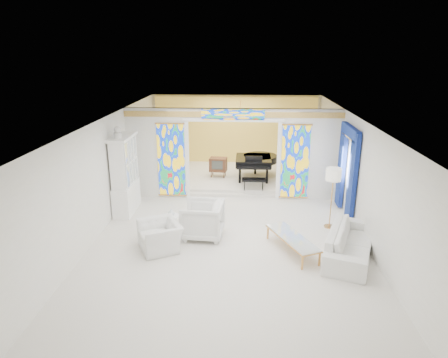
# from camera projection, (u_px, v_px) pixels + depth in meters

# --- Properties ---
(floor) EXTENTS (12.00, 12.00, 0.00)m
(floor) POSITION_uv_depth(u_px,v_px,m) (230.00, 221.00, 11.66)
(floor) COLOR silver
(floor) RESTS_ON ground
(ceiling) EXTENTS (7.00, 12.00, 0.02)m
(ceiling) POSITION_uv_depth(u_px,v_px,m) (231.00, 119.00, 10.74)
(ceiling) COLOR white
(ceiling) RESTS_ON wall_back
(wall_back) EXTENTS (7.00, 0.02, 3.00)m
(wall_back) POSITION_uv_depth(u_px,v_px,m) (236.00, 131.00, 16.90)
(wall_back) COLOR silver
(wall_back) RESTS_ON floor
(wall_front) EXTENTS (7.00, 0.02, 3.00)m
(wall_front) POSITION_uv_depth(u_px,v_px,m) (216.00, 298.00, 5.50)
(wall_front) COLOR silver
(wall_front) RESTS_ON floor
(wall_left) EXTENTS (0.02, 12.00, 3.00)m
(wall_left) POSITION_uv_depth(u_px,v_px,m) (108.00, 170.00, 11.37)
(wall_left) COLOR silver
(wall_left) RESTS_ON floor
(wall_right) EXTENTS (0.02, 12.00, 3.00)m
(wall_right) POSITION_uv_depth(u_px,v_px,m) (357.00, 174.00, 11.03)
(wall_right) COLOR silver
(wall_right) RESTS_ON floor
(partition_wall) EXTENTS (7.00, 0.22, 3.00)m
(partition_wall) POSITION_uv_depth(u_px,v_px,m) (233.00, 150.00, 13.05)
(partition_wall) COLOR silver
(partition_wall) RESTS_ON floor
(stained_glass_left) EXTENTS (0.90, 0.04, 2.40)m
(stained_glass_left) POSITION_uv_depth(u_px,v_px,m) (171.00, 160.00, 13.16)
(stained_glass_left) COLOR gold
(stained_glass_left) RESTS_ON partition_wall
(stained_glass_right) EXTENTS (0.90, 0.04, 2.40)m
(stained_glass_right) POSITION_uv_depth(u_px,v_px,m) (295.00, 162.00, 12.96)
(stained_glass_right) COLOR gold
(stained_glass_right) RESTS_ON partition_wall
(stained_glass_transom) EXTENTS (2.00, 0.04, 0.34)m
(stained_glass_transom) POSITION_uv_depth(u_px,v_px,m) (233.00, 115.00, 12.59)
(stained_glass_transom) COLOR gold
(stained_glass_transom) RESTS_ON partition_wall
(alcove_platform) EXTENTS (6.80, 3.80, 0.18)m
(alcove_platform) POSITION_uv_depth(u_px,v_px,m) (234.00, 176.00, 15.53)
(alcove_platform) COLOR silver
(alcove_platform) RESTS_ON floor
(gold_curtain_back) EXTENTS (6.70, 0.10, 2.90)m
(gold_curtain_back) POSITION_uv_depth(u_px,v_px,m) (236.00, 131.00, 16.79)
(gold_curtain_back) COLOR gold
(gold_curtain_back) RESTS_ON wall_back
(chandelier) EXTENTS (0.48, 0.48, 0.30)m
(chandelier) POSITION_uv_depth(u_px,v_px,m) (240.00, 113.00, 14.67)
(chandelier) COLOR #C98F46
(chandelier) RESTS_ON ceiling
(blue_drapes) EXTENTS (0.14, 1.85, 2.65)m
(blue_drapes) POSITION_uv_depth(u_px,v_px,m) (347.00, 164.00, 11.68)
(blue_drapes) COLOR navy
(blue_drapes) RESTS_ON wall_right
(china_cabinet) EXTENTS (0.56, 1.46, 2.72)m
(china_cabinet) POSITION_uv_depth(u_px,v_px,m) (125.00, 175.00, 12.02)
(china_cabinet) COLOR white
(china_cabinet) RESTS_ON floor
(armchair_left) EXTENTS (1.32, 1.38, 0.70)m
(armchair_left) POSITION_uv_depth(u_px,v_px,m) (160.00, 236.00, 9.94)
(armchair_left) COLOR white
(armchair_left) RESTS_ON floor
(armchair_right) EXTENTS (1.14, 1.11, 0.97)m
(armchair_right) POSITION_uv_depth(u_px,v_px,m) (202.00, 220.00, 10.55)
(armchair_right) COLOR silver
(armchair_right) RESTS_ON floor
(sofa) EXTENTS (1.74, 2.64, 0.72)m
(sofa) POSITION_uv_depth(u_px,v_px,m) (350.00, 242.00, 9.58)
(sofa) COLOR white
(sofa) RESTS_ON floor
(side_table) EXTENTS (0.45, 0.45, 0.54)m
(side_table) POSITION_uv_depth(u_px,v_px,m) (172.00, 222.00, 10.73)
(side_table) COLOR white
(side_table) RESTS_ON floor
(vase) EXTENTS (0.19, 0.19, 0.19)m
(vase) POSITION_uv_depth(u_px,v_px,m) (171.00, 212.00, 10.64)
(vase) COLOR white
(vase) RESTS_ON side_table
(coffee_table) EXTENTS (1.25, 1.86, 0.40)m
(coffee_table) POSITION_uv_depth(u_px,v_px,m) (292.00, 238.00, 9.79)
(coffee_table) COLOR silver
(coffee_table) RESTS_ON floor
(floor_lamp) EXTENTS (0.44, 0.44, 1.73)m
(floor_lamp) POSITION_uv_depth(u_px,v_px,m) (333.00, 177.00, 10.82)
(floor_lamp) COLOR #C98F46
(floor_lamp) RESTS_ON floor
(grand_piano) EXTENTS (1.56, 2.44, 0.98)m
(grand_piano) POSITION_uv_depth(u_px,v_px,m) (257.00, 160.00, 14.88)
(grand_piano) COLOR black
(grand_piano) RESTS_ON alcove_platform
(tv_console) EXTENTS (0.68, 0.50, 0.73)m
(tv_console) POSITION_uv_depth(u_px,v_px,m) (218.00, 164.00, 15.02)
(tv_console) COLOR #55301E
(tv_console) RESTS_ON alcove_platform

